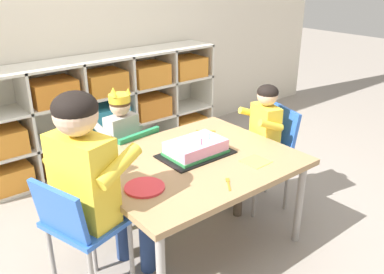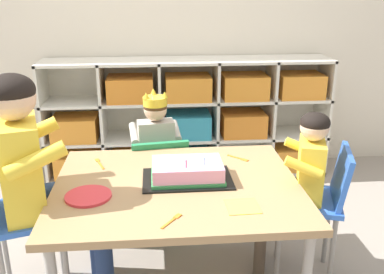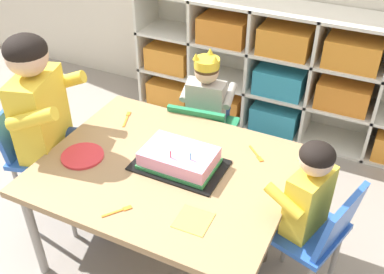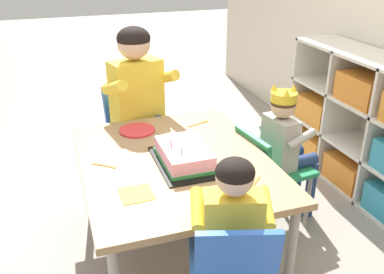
{
  "view_description": "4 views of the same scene",
  "coord_description": "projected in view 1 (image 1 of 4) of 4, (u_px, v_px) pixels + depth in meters",
  "views": [
    {
      "loc": [
        -1.29,
        -1.59,
        1.55
      ],
      "look_at": [
        0.04,
        0.05,
        0.66
      ],
      "focal_mm": 38.25,
      "sensor_mm": 36.0,
      "label": 1
    },
    {
      "loc": [
        -0.09,
        -1.79,
        1.42
      ],
      "look_at": [
        0.07,
        0.01,
        0.77
      ],
      "focal_mm": 40.83,
      "sensor_mm": 36.0,
      "label": 2
    },
    {
      "loc": [
        0.78,
        -1.34,
        1.82
      ],
      "look_at": [
        0.1,
        0.06,
        0.71
      ],
      "focal_mm": 41.71,
      "sensor_mm": 36.0,
      "label": 3
    },
    {
      "loc": [
        1.77,
        -0.5,
        1.52
      ],
      "look_at": [
        0.03,
        0.08,
        0.67
      ],
      "focal_mm": 39.96,
      "sensor_mm": 36.0,
      "label": 4
    }
  ],
  "objects": [
    {
      "name": "ground",
      "position": [
        193.0,
        241.0,
        2.49
      ],
      "size": [
        16.0,
        16.0,
        0.0
      ],
      "primitive_type": "plane",
      "color": "gray"
    },
    {
      "name": "storage_cubby_shelf",
      "position": [
        105.0,
        113.0,
        3.38
      ],
      "size": [
        2.11,
        0.34,
        0.88
      ],
      "color": "silver",
      "rests_on": "ground"
    },
    {
      "name": "activity_table",
      "position": [
        193.0,
        167.0,
        2.29
      ],
      "size": [
        1.11,
        0.89,
        0.55
      ],
      "color": "#A37F56",
      "rests_on": "ground"
    },
    {
      "name": "classroom_chair_blue",
      "position": [
        129.0,
        159.0,
        2.71
      ],
      "size": [
        0.38,
        0.4,
        0.59
      ],
      "rotation": [
        0.0,
        0.0,
        3.27
      ],
      "color": "#238451",
      "rests_on": "ground"
    },
    {
      "name": "child_with_crown",
      "position": [
        118.0,
        133.0,
        2.71
      ],
      "size": [
        0.31,
        0.32,
        0.83
      ],
      "rotation": [
        0.0,
        0.0,
        3.27
      ],
      "color": "#B2ADA3",
      "rests_on": "ground"
    },
    {
      "name": "classroom_chair_adult_side",
      "position": [
        80.0,
        226.0,
        1.86
      ],
      "size": [
        0.41,
        0.41,
        0.7
      ],
      "rotation": [
        0.0,
        0.0,
        1.86
      ],
      "color": "blue",
      "rests_on": "ground"
    },
    {
      "name": "adult_helper_seated",
      "position": [
        94.0,
        174.0,
        1.86
      ],
      "size": [
        0.47,
        0.46,
        1.07
      ],
      "rotation": [
        0.0,
        0.0,
        1.86
      ],
      "color": "yellow",
      "rests_on": "ground"
    },
    {
      "name": "classroom_chair_guest_side",
      "position": [
        270.0,
        147.0,
        2.72
      ],
      "size": [
        0.4,
        0.38,
        0.69
      ],
      "rotation": [
        0.0,
        0.0,
        -1.86
      ],
      "color": "blue",
      "rests_on": "ground"
    },
    {
      "name": "guest_at_table_side",
      "position": [
        258.0,
        131.0,
        2.64
      ],
      "size": [
        0.33,
        0.33,
        0.86
      ],
      "rotation": [
        0.0,
        0.0,
        -1.86
      ],
      "color": "yellow",
      "rests_on": "ground"
    },
    {
      "name": "birthday_cake_on_tray",
      "position": [
        196.0,
        149.0,
        2.31
      ],
      "size": [
        0.41,
        0.26,
        0.12
      ],
      "color": "black",
      "rests_on": "activity_table"
    },
    {
      "name": "paper_plate_stack",
      "position": [
        145.0,
        187.0,
        1.97
      ],
      "size": [
        0.2,
        0.2,
        0.01
      ],
      "primitive_type": "cylinder",
      "color": "#DB333D",
      "rests_on": "activity_table"
    },
    {
      "name": "paper_napkin_square",
      "position": [
        256.0,
        161.0,
        2.25
      ],
      "size": [
        0.14,
        0.14,
        0.0
      ],
      "primitive_type": "cube",
      "rotation": [
        0.0,
        0.0,
        0.03
      ],
      "color": "#F4DB4C",
      "rests_on": "activity_table"
    },
    {
      "name": "fork_at_table_front_edge",
      "position": [
        228.0,
        183.0,
        2.02
      ],
      "size": [
        0.09,
        0.11,
        0.0
      ],
      "rotation": [
        0.0,
        0.0,
        4.06
      ],
      "color": "orange",
      "rests_on": "activity_table"
    },
    {
      "name": "fork_scattered_mid_table",
      "position": [
        109.0,
        162.0,
        2.24
      ],
      "size": [
        0.06,
        0.14,
        0.0
      ],
      "rotation": [
        0.0,
        0.0,
        5.07
      ],
      "color": "orange",
      "rests_on": "activity_table"
    },
    {
      "name": "fork_near_child_seat",
      "position": [
        207.0,
        131.0,
        2.65
      ],
      "size": [
        0.1,
        0.1,
        0.0
      ],
      "rotation": [
        0.0,
        0.0,
        2.37
      ],
      "color": "orange",
      "rests_on": "activity_table"
    }
  ]
}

